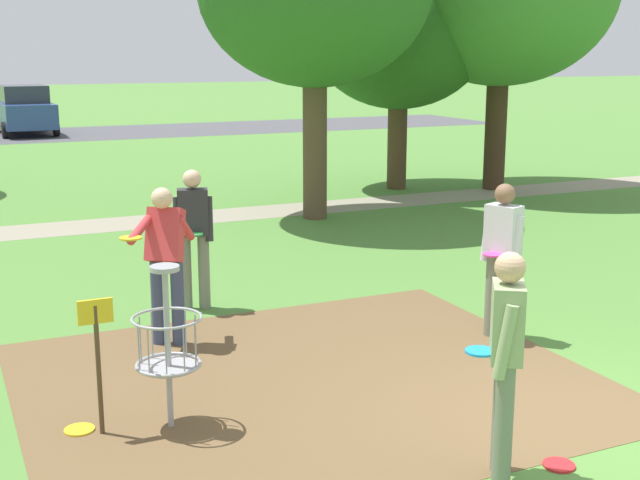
% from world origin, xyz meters
% --- Properties ---
extents(ground_plane, '(160.00, 160.00, 0.00)m').
position_xyz_m(ground_plane, '(0.00, 0.00, 0.00)').
color(ground_plane, '#518438').
extents(dirt_tee_pad, '(5.29, 4.57, 0.01)m').
position_xyz_m(dirt_tee_pad, '(-1.62, 1.98, 0.00)').
color(dirt_tee_pad, brown).
rests_on(dirt_tee_pad, ground).
extents(disc_golf_basket, '(0.98, 0.58, 1.39)m').
position_xyz_m(disc_golf_basket, '(-3.14, 1.55, 0.75)').
color(disc_golf_basket, '#9E9EA3').
rests_on(disc_golf_basket, ground).
extents(player_foreground_watching, '(0.50, 0.44, 1.71)m').
position_xyz_m(player_foreground_watching, '(-1.93, 4.69, 0.97)').
color(player_foreground_watching, slate).
rests_on(player_foreground_watching, ground).
extents(player_throwing, '(0.95, 0.81, 1.71)m').
position_xyz_m(player_throwing, '(-2.57, 3.55, 0.99)').
color(player_throwing, '#384260').
rests_on(player_throwing, ground).
extents(player_waiting_left, '(0.45, 0.50, 1.71)m').
position_xyz_m(player_waiting_left, '(0.78, 2.25, 0.97)').
color(player_waiting_left, slate).
rests_on(player_waiting_left, ground).
extents(player_waiting_right, '(0.45, 0.48, 1.71)m').
position_xyz_m(player_waiting_right, '(-1.09, -0.32, 0.97)').
color(player_waiting_right, slate).
rests_on(player_waiting_right, ground).
extents(frisbee_mid_grass, '(0.25, 0.25, 0.02)m').
position_xyz_m(frisbee_mid_grass, '(-3.79, 1.77, 0.01)').
color(frisbee_mid_grass, gold).
rests_on(frisbee_mid_grass, ground).
extents(frisbee_far_left, '(0.24, 0.24, 0.02)m').
position_xyz_m(frisbee_far_left, '(-0.59, -0.38, 0.01)').
color(frisbee_far_left, red).
rests_on(frisbee_far_left, ground).
extents(tree_near_right, '(4.02, 4.02, 5.22)m').
position_xyz_m(tree_near_right, '(4.94, 11.80, 3.50)').
color(tree_near_right, '#4C3823').
rests_on(tree_near_right, ground).
extents(parking_lot_strip, '(36.00, 6.00, 0.01)m').
position_xyz_m(parking_lot_strip, '(0.00, 28.48, 0.00)').
color(parking_lot_strip, '#4C4C51').
rests_on(parking_lot_strip, ground).
extents(parked_car_center_left, '(2.07, 4.25, 1.84)m').
position_xyz_m(parked_car_center_left, '(-1.38, 28.99, 0.92)').
color(parked_car_center_left, '#2D4784').
rests_on(parked_car_center_left, ground).
extents(gravel_path, '(40.00, 1.31, 0.00)m').
position_xyz_m(gravel_path, '(0.00, 10.31, 0.00)').
color(gravel_path, gray).
rests_on(gravel_path, ground).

